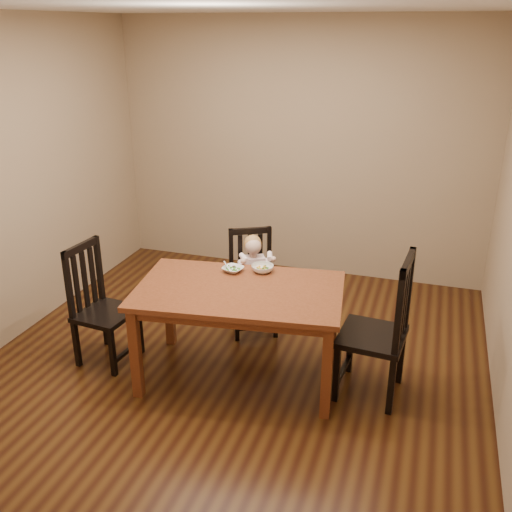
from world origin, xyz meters
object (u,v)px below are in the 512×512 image
(chair_child, at_px, (252,283))
(bowl_peas, at_px, (233,269))
(dining_table, at_px, (239,299))
(toddler, at_px, (253,273))
(chair_right, at_px, (381,330))
(bowl_veg, at_px, (263,269))
(chair_left, at_px, (100,306))

(chair_child, bearing_deg, bowl_peas, 62.59)
(dining_table, height_order, toddler, toddler)
(dining_table, bearing_deg, chair_right, 5.48)
(dining_table, relative_size, bowl_veg, 9.34)
(dining_table, distance_m, bowl_veg, 0.37)
(dining_table, distance_m, bowl_peas, 0.33)
(dining_table, xyz_separation_m, chair_right, (1.05, 0.10, -0.14))
(dining_table, distance_m, toddler, 0.75)
(chair_left, distance_m, chair_right, 2.22)
(bowl_peas, bearing_deg, chair_left, -159.85)
(chair_child, xyz_separation_m, bowl_veg, (0.23, -0.43, 0.35))
(chair_right, bearing_deg, bowl_veg, 80.44)
(chair_left, bearing_deg, bowl_peas, 115.87)
(toddler, distance_m, bowl_veg, 0.49)
(chair_child, relative_size, chair_right, 0.83)
(chair_child, height_order, toddler, chair_child)
(dining_table, relative_size, chair_left, 1.64)
(chair_right, bearing_deg, dining_table, 100.19)
(bowl_peas, bearing_deg, chair_right, -8.46)
(chair_right, distance_m, bowl_peas, 1.24)
(chair_left, bearing_deg, bowl_veg, 115.35)
(chair_child, relative_size, chair_left, 0.93)
(dining_table, xyz_separation_m, bowl_peas, (-0.15, 0.28, 0.11))
(chair_right, relative_size, bowl_veg, 6.40)
(bowl_veg, bearing_deg, chair_right, -14.27)
(chair_right, height_order, bowl_veg, chair_right)
(chair_right, bearing_deg, toddler, 66.42)
(chair_child, distance_m, chair_left, 1.33)
(chair_child, bearing_deg, chair_right, 123.04)
(dining_table, xyz_separation_m, bowl_veg, (0.08, 0.35, 0.12))
(chair_right, distance_m, bowl_veg, 1.04)
(chair_child, height_order, chair_right, chair_right)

